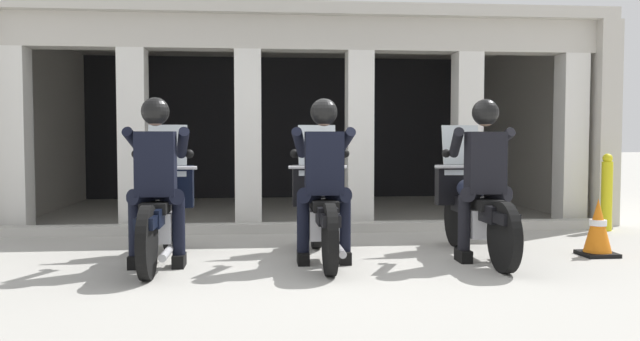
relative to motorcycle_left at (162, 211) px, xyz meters
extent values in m
plane|color=#A8A59E|center=(1.57, 2.82, -0.50)|extent=(80.00, 80.00, 0.00)
cube|color=black|center=(1.55, 6.64, 0.91)|extent=(8.50, 0.24, 2.81)
cube|color=#BCB7AD|center=(1.55, 2.27, 2.09)|extent=(8.50, 0.36, 0.44)
cube|color=#BCB7AD|center=(1.55, 4.38, 2.39)|extent=(8.50, 4.92, 0.16)
cube|color=#BCB7AD|center=(-2.60, 4.38, 0.91)|extent=(0.30, 4.92, 2.81)
cube|color=#BCB7AD|center=(5.71, 4.38, 0.91)|extent=(0.30, 4.92, 2.81)
cube|color=silver|center=(-2.20, 2.27, 0.69)|extent=(0.35, 0.36, 2.37)
cube|color=silver|center=(-0.70, 2.27, 0.69)|extent=(0.35, 0.36, 2.37)
cube|color=silver|center=(0.80, 2.27, 0.69)|extent=(0.35, 0.36, 2.37)
cube|color=silver|center=(2.30, 2.27, 0.69)|extent=(0.35, 0.36, 2.37)
cube|color=silver|center=(3.81, 2.27, 0.69)|extent=(0.35, 0.36, 2.37)
cube|color=silver|center=(5.31, 2.27, 0.69)|extent=(0.35, 0.36, 2.37)
cube|color=#B7B5AD|center=(1.55, 1.77, -0.44)|extent=(8.10, 0.24, 0.12)
cylinder|color=black|center=(0.00, 0.58, -0.18)|extent=(0.09, 0.64, 0.64)
cylinder|color=black|center=(0.00, -0.82, -0.18)|extent=(0.09, 0.64, 0.64)
cube|color=black|center=(0.00, 0.58, 0.03)|extent=(0.14, 0.44, 0.08)
cube|color=silver|center=(0.00, -0.17, -0.13)|extent=(0.28, 0.44, 0.28)
cube|color=black|center=(0.00, -0.12, 0.00)|extent=(0.18, 1.24, 0.16)
ellipsoid|color=#1E2338|center=(0.00, 0.10, 0.18)|extent=(0.26, 0.48, 0.22)
cube|color=black|center=(0.00, -0.30, 0.07)|extent=(0.24, 0.52, 0.10)
cube|color=black|center=(0.00, -0.76, 0.00)|extent=(0.16, 0.48, 0.10)
cylinder|color=silver|center=(0.00, 0.52, 0.06)|extent=(0.05, 0.24, 0.53)
cube|color=black|center=(0.00, 0.46, 0.20)|extent=(0.52, 0.16, 0.44)
sphere|color=silver|center=(0.00, 0.56, 0.22)|extent=(0.18, 0.18, 0.18)
cube|color=silver|center=(0.00, 0.44, 0.57)|extent=(0.40, 0.14, 0.54)
cylinder|color=silver|center=(0.00, 0.36, 0.40)|extent=(0.62, 0.04, 0.04)
cylinder|color=silver|center=(0.12, -0.52, -0.32)|extent=(0.07, 0.55, 0.07)
cube|color=black|center=(0.00, -0.32, 0.47)|extent=(0.36, 0.22, 0.60)
cube|color=#591414|center=(0.00, -0.20, 0.49)|extent=(0.05, 0.02, 0.32)
sphere|color=tan|center=(0.00, -0.30, 0.92)|extent=(0.21, 0.21, 0.21)
sphere|color=black|center=(0.00, -0.30, 0.95)|extent=(0.26, 0.26, 0.26)
cylinder|color=black|center=(0.14, -0.30, 0.16)|extent=(0.26, 0.29, 0.17)
cylinder|color=black|center=(0.20, -0.30, -0.12)|extent=(0.12, 0.12, 0.53)
cube|color=black|center=(0.20, -0.29, -0.44)|extent=(0.11, 0.26, 0.12)
cylinder|color=black|center=(-0.14, -0.30, 0.16)|extent=(0.26, 0.29, 0.17)
cylinder|color=black|center=(-0.20, -0.30, -0.12)|extent=(0.12, 0.12, 0.53)
cube|color=black|center=(-0.20, -0.29, -0.44)|extent=(0.11, 0.26, 0.12)
cylinder|color=black|center=(0.22, -0.09, 0.66)|extent=(0.19, 0.48, 0.31)
sphere|color=black|center=(0.26, 0.12, 0.55)|extent=(0.09, 0.09, 0.09)
cylinder|color=black|center=(-0.22, -0.09, 0.66)|extent=(0.19, 0.48, 0.31)
sphere|color=black|center=(-0.26, 0.12, 0.55)|extent=(0.09, 0.09, 0.09)
cylinder|color=black|center=(1.57, 0.61, -0.18)|extent=(0.09, 0.64, 0.64)
cylinder|color=black|center=(1.57, -0.79, -0.18)|extent=(0.09, 0.64, 0.64)
cube|color=black|center=(1.57, 0.61, 0.03)|extent=(0.14, 0.44, 0.08)
cube|color=silver|center=(1.57, -0.14, -0.13)|extent=(0.28, 0.44, 0.28)
cube|color=black|center=(1.57, -0.09, 0.00)|extent=(0.18, 1.24, 0.16)
ellipsoid|color=#B2B2B7|center=(1.57, 0.13, 0.18)|extent=(0.26, 0.48, 0.22)
cube|color=black|center=(1.57, -0.27, 0.07)|extent=(0.24, 0.52, 0.10)
cube|color=black|center=(1.57, -0.73, 0.00)|extent=(0.16, 0.48, 0.10)
cylinder|color=silver|center=(1.57, 0.55, 0.06)|extent=(0.05, 0.24, 0.53)
cube|color=black|center=(1.57, 0.49, 0.20)|extent=(0.52, 0.16, 0.44)
sphere|color=silver|center=(1.57, 0.59, 0.22)|extent=(0.18, 0.18, 0.18)
cube|color=silver|center=(1.57, 0.47, 0.57)|extent=(0.40, 0.14, 0.54)
cylinder|color=silver|center=(1.57, 0.39, 0.40)|extent=(0.62, 0.04, 0.04)
cylinder|color=silver|center=(1.69, -0.49, -0.32)|extent=(0.07, 0.55, 0.07)
cube|color=black|center=(1.57, -0.29, 0.47)|extent=(0.36, 0.22, 0.60)
cube|color=black|center=(1.57, -0.17, 0.49)|extent=(0.05, 0.02, 0.32)
sphere|color=tan|center=(1.57, -0.27, 0.92)|extent=(0.21, 0.21, 0.21)
sphere|color=black|center=(1.57, -0.27, 0.95)|extent=(0.26, 0.26, 0.26)
cylinder|color=black|center=(1.71, -0.27, 0.16)|extent=(0.26, 0.29, 0.17)
cylinder|color=black|center=(1.77, -0.27, -0.12)|extent=(0.12, 0.12, 0.53)
cube|color=black|center=(1.77, -0.26, -0.44)|extent=(0.11, 0.26, 0.12)
cylinder|color=black|center=(1.43, -0.27, 0.16)|extent=(0.26, 0.29, 0.17)
cylinder|color=black|center=(1.37, -0.27, -0.12)|extent=(0.12, 0.12, 0.53)
cube|color=black|center=(1.37, -0.26, -0.44)|extent=(0.11, 0.26, 0.12)
cylinder|color=black|center=(1.79, -0.06, 0.66)|extent=(0.19, 0.48, 0.31)
sphere|color=black|center=(1.83, 0.15, 0.55)|extent=(0.09, 0.09, 0.09)
cylinder|color=black|center=(1.35, -0.06, 0.66)|extent=(0.19, 0.48, 0.31)
sphere|color=black|center=(1.31, 0.15, 0.55)|extent=(0.09, 0.09, 0.09)
cylinder|color=black|center=(3.13, 0.57, -0.18)|extent=(0.09, 0.64, 0.64)
cylinder|color=black|center=(3.13, -0.83, -0.18)|extent=(0.09, 0.64, 0.64)
cube|color=black|center=(3.13, 0.57, 0.03)|extent=(0.14, 0.44, 0.08)
cube|color=silver|center=(3.13, -0.18, -0.13)|extent=(0.28, 0.44, 0.28)
cube|color=black|center=(3.13, -0.13, 0.00)|extent=(0.18, 1.24, 0.16)
ellipsoid|color=#1E2338|center=(3.13, 0.09, 0.18)|extent=(0.26, 0.48, 0.22)
cube|color=black|center=(3.13, -0.31, 0.07)|extent=(0.24, 0.52, 0.10)
cube|color=black|center=(3.13, -0.77, 0.00)|extent=(0.16, 0.48, 0.10)
cylinder|color=silver|center=(3.13, 0.51, 0.06)|extent=(0.05, 0.24, 0.53)
cube|color=black|center=(3.13, 0.45, 0.20)|extent=(0.52, 0.16, 0.44)
sphere|color=silver|center=(3.13, 0.55, 0.22)|extent=(0.18, 0.18, 0.18)
cube|color=silver|center=(3.13, 0.43, 0.57)|extent=(0.40, 0.14, 0.54)
cylinder|color=silver|center=(3.13, 0.35, 0.40)|extent=(0.62, 0.04, 0.04)
cylinder|color=silver|center=(3.25, -0.53, -0.32)|extent=(0.07, 0.55, 0.07)
cube|color=black|center=(3.13, -0.33, 0.47)|extent=(0.36, 0.22, 0.60)
cube|color=#591414|center=(3.13, -0.21, 0.49)|extent=(0.05, 0.02, 0.32)
sphere|color=tan|center=(3.13, -0.31, 0.92)|extent=(0.21, 0.21, 0.21)
sphere|color=black|center=(3.13, -0.31, 0.95)|extent=(0.26, 0.26, 0.26)
cylinder|color=black|center=(3.27, -0.31, 0.16)|extent=(0.26, 0.29, 0.17)
cylinder|color=black|center=(3.33, -0.31, -0.12)|extent=(0.12, 0.12, 0.53)
cube|color=black|center=(3.33, -0.30, -0.44)|extent=(0.11, 0.26, 0.12)
cylinder|color=black|center=(2.99, -0.31, 0.16)|extent=(0.26, 0.29, 0.17)
cylinder|color=black|center=(2.93, -0.31, -0.12)|extent=(0.12, 0.12, 0.53)
cube|color=black|center=(2.93, -0.30, -0.44)|extent=(0.11, 0.26, 0.12)
cylinder|color=black|center=(3.35, -0.10, 0.66)|extent=(0.19, 0.48, 0.31)
sphere|color=black|center=(3.39, 0.11, 0.55)|extent=(0.09, 0.09, 0.09)
cylinder|color=black|center=(2.91, -0.10, 0.66)|extent=(0.19, 0.48, 0.31)
sphere|color=black|center=(2.87, 0.11, 0.55)|extent=(0.09, 0.09, 0.09)
cube|color=black|center=(4.40, -0.13, -0.48)|extent=(0.34, 0.34, 0.04)
cone|color=orange|center=(4.40, -0.13, -0.19)|extent=(0.28, 0.28, 0.55)
cylinder|color=white|center=(4.40, -0.13, -0.16)|extent=(0.17, 0.17, 0.06)
cylinder|color=yellow|center=(5.44, 1.54, -0.05)|extent=(0.14, 0.14, 0.90)
sphere|color=yellow|center=(5.44, 1.54, 0.44)|extent=(0.13, 0.13, 0.13)
camera|label=1|loc=(0.96, -6.30, 0.72)|focal=35.73mm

